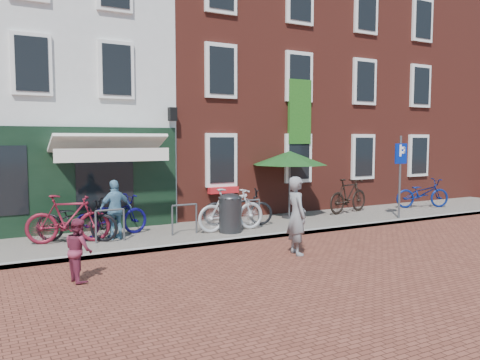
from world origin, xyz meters
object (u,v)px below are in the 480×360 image
parasol (290,155)px  bicycle_4 (238,207)px  boy (79,250)px  bicycle_1 (68,219)px  litter_bin (230,211)px  bicycle_0 (77,220)px  bicycle_3 (231,210)px  parking_sign (400,165)px  woman (297,216)px  bicycle_6 (422,193)px  cafe_person (115,210)px  bicycle_2 (111,216)px  bicycle_5 (348,196)px

parasol → bicycle_4: bearing=-169.3°
boy → bicycle_1: 3.15m
litter_bin → bicycle_1: bicycle_1 is taller
parasol → bicycle_0: 6.95m
bicycle_3 → bicycle_4: size_ratio=0.97×
litter_bin → boy: bearing=-151.5°
parking_sign → woman: 6.08m
parasol → bicycle_6: size_ratio=1.18×
bicycle_6 → litter_bin: bearing=115.5°
cafe_person → bicycle_4: cafe_person is taller
parking_sign → bicycle_2: parking_sign is taller
parasol → bicycle_1: parasol is taller
litter_bin → bicycle_5: 5.36m
woman → bicycle_0: bearing=61.4°
parasol → bicycle_3: bearing=-157.8°
bicycle_5 → bicycle_6: 3.34m
cafe_person → boy: bearing=52.8°
parasol → bicycle_4: (-2.14, -0.40, -1.50)m
bicycle_2 → bicycle_1: bearing=92.3°
bicycle_1 → bicycle_3: 4.30m
cafe_person → bicycle_5: bearing=172.5°
parasol → cafe_person: size_ratio=1.60×
litter_bin → bicycle_6: litter_bin is taller
bicycle_4 → bicycle_6: same height
bicycle_1 → bicycle_4: size_ratio=0.97×
boy → bicycle_6: bearing=-86.7°
bicycle_1 → bicycle_5: (9.39, 0.44, 0.00)m
parking_sign → bicycle_2: size_ratio=1.29×
woman → bicycle_6: woman is taller
bicycle_1 → bicycle_6: 12.71m
bicycle_0 → bicycle_6: bearing=-59.8°
woman → bicycle_2: 4.96m
woman → bicycle_0: 5.48m
cafe_person → parasol: bearing=175.2°
parking_sign → litter_bin: bearing=175.0°
bicycle_6 → bicycle_4: bearing=109.8°
bicycle_2 → bicycle_5: bearing=-101.4°
parking_sign → parasol: bearing=150.2°
bicycle_1 → bicycle_0: bearing=-54.9°
woman → bicycle_5: bearing=-42.0°
litter_bin → bicycle_0: 4.01m
boy → bicycle_6: size_ratio=0.58×
parking_sign → bicycle_6: size_ratio=1.29×
litter_bin → cafe_person: (-3.01, 0.61, 0.17)m
woman → bicycle_1: size_ratio=0.90×
bicycle_6 → parking_sign: bearing=136.9°
litter_bin → parking_sign: size_ratio=0.43×
parasol → boy: (-7.33, -3.69, -1.54)m
parasol → bicycle_1: bearing=-175.4°
boy → bicycle_6: boy is taller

